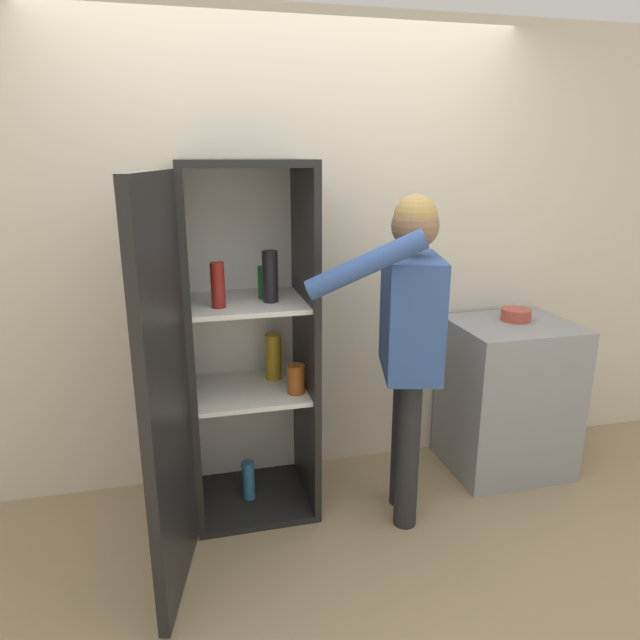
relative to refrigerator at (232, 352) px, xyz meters
name	(u,v)px	position (x,y,z in m)	size (l,w,h in m)	color
ground_plane	(335,569)	(0.38, -0.55, -0.90)	(12.00, 12.00, 0.00)	tan
wall_back	(290,258)	(0.38, 0.43, 0.37)	(7.00, 0.06, 2.55)	beige
refrigerator	(232,352)	(0.00, 0.00, 0.00)	(0.80, 1.18, 1.81)	black
person	(409,324)	(0.83, -0.21, 0.14)	(0.74, 0.59, 1.66)	#262628
counter	(507,396)	(1.61, 0.09, -0.45)	(0.67, 0.57, 0.91)	gray
bowl	(516,315)	(1.65, 0.14, 0.04)	(0.17, 0.17, 0.07)	#B24738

